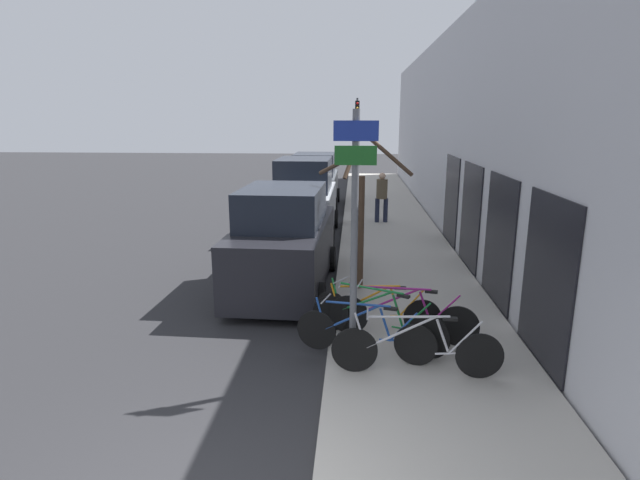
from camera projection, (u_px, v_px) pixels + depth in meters
name	position (u px, v px, depth m)	size (l,w,h in m)	color
ground_plane	(308.00, 243.00, 15.29)	(80.00, 80.00, 0.00)	#28282B
sidewalk_curb	(388.00, 224.00, 17.82)	(3.20, 32.00, 0.15)	#ADA89E
building_facade	(443.00, 134.00, 16.87)	(0.23, 32.00, 6.50)	#BCBCC1
signpost	(354.00, 231.00, 6.96)	(0.60, 0.12, 3.71)	#595B60
bicycle_0	(416.00, 349.00, 7.08)	(2.43, 0.44, 0.93)	black
bicycle_1	(364.00, 334.00, 7.62)	(2.14, 0.70, 0.89)	black
bicycle_2	(377.00, 319.00, 8.10)	(2.12, 1.36, 0.96)	black
bicycle_3	(402.00, 317.00, 8.23)	(2.43, 0.63, 0.93)	black
bicycle_4	(376.00, 312.00, 8.49)	(2.18, 0.44, 0.87)	black
parked_car_0	(284.00, 243.00, 11.04)	(2.18, 4.61, 2.31)	black
parked_car_1	(305.00, 202.00, 15.95)	(2.05, 4.32, 2.52)	#B2B7BC
parked_car_2	(315.00, 183.00, 21.36)	(2.05, 4.50, 2.30)	#51565B
pedestrian_near	(382.00, 194.00, 17.49)	(0.46, 0.39, 1.75)	#1E2338
street_tree	(360.00, 219.00, 10.56)	(2.04, 1.06, 3.38)	#4C3828
traffic_light	(357.00, 134.00, 23.19)	(0.20, 0.30, 4.50)	#595B60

